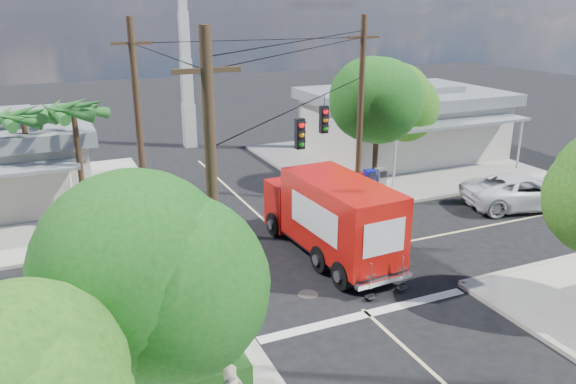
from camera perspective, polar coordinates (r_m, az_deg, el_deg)
ground at (r=21.88m, az=2.14°, el=-7.00°), size 120.00×120.00×0.00m
sidewalk_ne at (r=35.91m, az=10.20°, el=3.11°), size 14.12×14.12×0.14m
sidewalk_nw at (r=30.16m, az=-26.70°, el=-1.60°), size 14.12×14.12×0.14m
road_markings at (r=20.70m, az=3.94°, el=-8.58°), size 32.00×32.00×0.01m
building_ne at (r=37.18m, az=11.56°, el=7.12°), size 11.80×10.20×4.50m
radio_tower at (r=39.01m, az=-10.34°, el=12.65°), size 0.80×0.80×17.00m
tree_sw_front at (r=11.50m, az=-12.83°, el=-8.20°), size 3.88×3.78×6.03m
tree_ne_front at (r=29.58m, az=9.19°, el=9.22°), size 4.21×4.14×6.66m
tree_ne_back at (r=32.90m, az=10.91°, el=9.02°), size 3.77×3.66×5.82m
palm_nw_front at (r=25.62m, az=-20.95°, el=7.46°), size 3.01×3.08×5.59m
palm_nw_back at (r=27.14m, az=-25.30°, el=6.67°), size 3.01×3.08×5.19m
utility_poles at (r=21.14m, az=-3.51°, el=5.51°), size 12.00×10.68×9.00m
picket_fence at (r=14.96m, az=-16.56°, el=-18.09°), size 5.94×0.06×1.00m
vending_boxes at (r=29.67m, az=8.22°, el=1.20°), size 1.90×0.50×1.10m
delivery_truck at (r=21.74m, az=4.39°, el=-2.48°), size 2.79×7.63×3.25m
parked_car at (r=29.52m, az=22.86°, el=0.07°), size 6.39×4.13×1.64m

